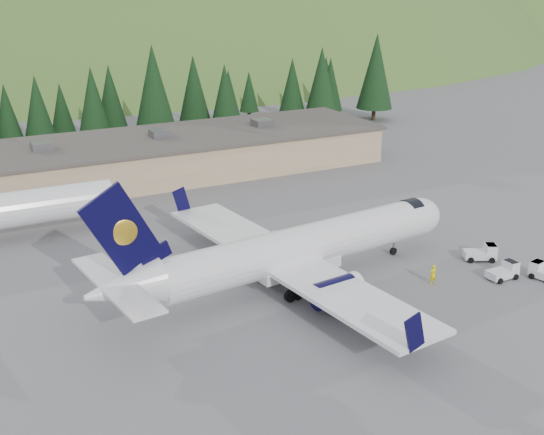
{
  "coord_description": "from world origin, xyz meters",
  "views": [
    {
      "loc": [
        -27.4,
        -46.86,
        25.2
      ],
      "look_at": [
        0.0,
        6.0,
        4.0
      ],
      "focal_mm": 45.0,
      "sensor_mm": 36.0,
      "label": 1
    }
  ],
  "objects": [
    {
      "name": "baggage_tug_b",
      "position": [
        17.26,
        -3.63,
        0.7
      ],
      "size": [
        3.26,
        2.76,
        1.56
      ],
      "rotation": [
        0.0,
        0.0,
        -0.51
      ],
      "color": "silver",
      "rests_on": "ground"
    },
    {
      "name": "baggage_tug_a",
      "position": [
        16.02,
        -7.6,
        0.67
      ],
      "size": [
        2.81,
        1.72,
        1.49
      ],
      "rotation": [
        0.0,
        0.0,
        0.01
      ],
      "color": "silver",
      "rests_on": "ground"
    },
    {
      "name": "airliner",
      "position": [
        -1.03,
        -0.12,
        3.13
      ],
      "size": [
        35.47,
        33.36,
        11.76
      ],
      "rotation": [
        0.0,
        0.0,
        0.12
      ],
      "color": "white",
      "rests_on": "ground"
    },
    {
      "name": "ramp_worker",
      "position": [
        9.64,
        -5.62,
        0.89
      ],
      "size": [
        0.66,
        0.45,
        1.77
      ],
      "primitive_type": "imported",
      "rotation": [
        0.0,
        0.0,
        3.1
      ],
      "color": "#E1D000",
      "rests_on": "ground"
    },
    {
      "name": "terminal_building",
      "position": [
        -5.01,
        38.0,
        2.62
      ],
      "size": [
        71.0,
        17.0,
        6.1
      ],
      "color": "tan",
      "rests_on": "ground"
    },
    {
      "name": "baggage_tug_c",
      "position": [
        18.9,
        -9.33,
        0.66
      ],
      "size": [
        2.18,
        3.01,
        1.48
      ],
      "rotation": [
        0.0,
        0.0,
        1.8
      ],
      "color": "silver",
      "rests_on": "ground"
    },
    {
      "name": "ground",
      "position": [
        0.0,
        0.0,
        0.0
      ],
      "size": [
        600.0,
        600.0,
        0.0
      ],
      "primitive_type": "plane",
      "color": "#5B5B60"
    },
    {
      "name": "tree_line",
      "position": [
        -11.08,
        59.66,
        7.65
      ],
      "size": [
        112.98,
        17.76,
        14.36
      ],
      "color": "black",
      "rests_on": "ground"
    },
    {
      "name": "hills",
      "position": [
        53.34,
        207.38,
        -82.8
      ],
      "size": [
        614.0,
        330.0,
        300.0
      ],
      "color": "#3A5A1E",
      "rests_on": "ground"
    }
  ]
}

